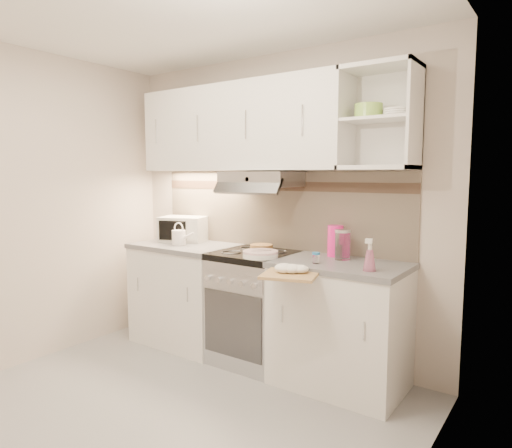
# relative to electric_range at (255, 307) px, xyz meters

# --- Properties ---
(ground) EXTENTS (3.00, 3.00, 0.00)m
(ground) POSITION_rel_electric_range_xyz_m (0.00, -1.10, -0.45)
(ground) COLOR gray
(ground) RESTS_ON ground
(room_shell) EXTENTS (3.04, 2.84, 2.52)m
(room_shell) POSITION_rel_electric_range_xyz_m (0.00, -0.73, 1.18)
(room_shell) COLOR beige
(room_shell) RESTS_ON ground
(base_cabinet_left) EXTENTS (0.90, 0.60, 0.86)m
(base_cabinet_left) POSITION_rel_electric_range_xyz_m (-0.75, 0.00, -0.02)
(base_cabinet_left) COLOR white
(base_cabinet_left) RESTS_ON ground
(worktop_left) EXTENTS (0.92, 0.62, 0.04)m
(worktop_left) POSITION_rel_electric_range_xyz_m (-0.75, 0.00, 0.43)
(worktop_left) COLOR slate
(worktop_left) RESTS_ON base_cabinet_left
(base_cabinet_right) EXTENTS (0.90, 0.60, 0.86)m
(base_cabinet_right) POSITION_rel_electric_range_xyz_m (0.75, 0.00, -0.02)
(base_cabinet_right) COLOR white
(base_cabinet_right) RESTS_ON ground
(worktop_right) EXTENTS (0.92, 0.62, 0.04)m
(worktop_right) POSITION_rel_electric_range_xyz_m (0.75, 0.00, 0.43)
(worktop_right) COLOR slate
(worktop_right) RESTS_ON base_cabinet_right
(electric_range) EXTENTS (0.60, 0.60, 0.90)m
(electric_range) POSITION_rel_electric_range_xyz_m (0.00, 0.00, 0.00)
(electric_range) COLOR #B7B7BC
(electric_range) RESTS_ON ground
(microwave) EXTENTS (0.48, 0.42, 0.23)m
(microwave) POSITION_rel_electric_range_xyz_m (-0.89, 0.12, 0.56)
(microwave) COLOR silver
(microwave) RESTS_ON worktop_left
(watering_can) EXTENTS (0.24, 0.12, 0.20)m
(watering_can) POSITION_rel_electric_range_xyz_m (-0.75, -0.08, 0.52)
(watering_can) COLOR white
(watering_can) RESTS_ON worktop_left
(plate_stack) EXTENTS (0.27, 0.27, 0.06)m
(plate_stack) POSITION_rel_electric_range_xyz_m (0.17, -0.16, 0.47)
(plate_stack) COLOR white
(plate_stack) RESTS_ON electric_range
(bread_loaf) EXTENTS (0.18, 0.18, 0.05)m
(bread_loaf) POSITION_rel_electric_range_xyz_m (-0.01, 0.11, 0.47)
(bread_loaf) COLOR #92573C
(bread_loaf) RESTS_ON electric_range
(pink_pitcher) EXTENTS (0.13, 0.12, 0.24)m
(pink_pitcher) POSITION_rel_electric_range_xyz_m (0.61, 0.20, 0.57)
(pink_pitcher) COLOR #FF1C8B
(pink_pitcher) RESTS_ON worktop_right
(glass_jar) EXTENTS (0.12, 0.12, 0.22)m
(glass_jar) POSITION_rel_electric_range_xyz_m (0.71, 0.10, 0.56)
(glass_jar) COLOR silver
(glass_jar) RESTS_ON worktop_right
(spice_jar) EXTENTS (0.05, 0.05, 0.08)m
(spice_jar) POSITION_rel_electric_range_xyz_m (0.62, -0.13, 0.49)
(spice_jar) COLOR silver
(spice_jar) RESTS_ON worktop_right
(spray_bottle) EXTENTS (0.09, 0.09, 0.22)m
(spray_bottle) POSITION_rel_electric_range_xyz_m (1.02, -0.16, 0.54)
(spray_bottle) COLOR pink
(spray_bottle) RESTS_ON worktop_right
(cutting_board) EXTENTS (0.42, 0.40, 0.02)m
(cutting_board) POSITION_rel_electric_range_xyz_m (0.59, -0.43, 0.42)
(cutting_board) COLOR tan
(cutting_board) RESTS_ON base_cabinet_right
(dish_towel) EXTENTS (0.26, 0.24, 0.06)m
(dish_towel) POSITION_rel_electric_range_xyz_m (0.56, -0.39, 0.46)
(dish_towel) COLOR white
(dish_towel) RESTS_ON cutting_board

